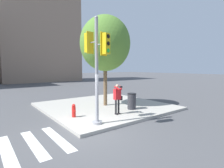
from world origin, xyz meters
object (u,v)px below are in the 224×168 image
(traffic_signal_pole, at_px, (97,61))
(fire_hydrant, at_px, (74,111))
(street_tree, at_px, (105,44))
(trash_bin, at_px, (132,101))
(person_photographer, at_px, (118,96))

(traffic_signal_pole, relative_size, fire_hydrant, 6.94)
(street_tree, relative_size, trash_bin, 6.07)
(fire_hydrant, height_order, trash_bin, trash_bin)
(person_photographer, xyz_separation_m, fire_hydrant, (-2.25, 0.96, -0.67))
(traffic_signal_pole, height_order, street_tree, street_tree)
(street_tree, bearing_deg, traffic_signal_pole, -130.70)
(person_photographer, height_order, fire_hydrant, person_photographer)
(fire_hydrant, bearing_deg, street_tree, 24.69)
(traffic_signal_pole, xyz_separation_m, trash_bin, (3.35, 1.14, -2.45))
(street_tree, xyz_separation_m, fire_hydrant, (-3.08, -1.42, -3.94))
(fire_hydrant, xyz_separation_m, trash_bin, (3.74, -0.57, 0.16))
(street_tree, bearing_deg, trash_bin, -71.72)
(traffic_signal_pole, xyz_separation_m, street_tree, (2.69, 3.13, 1.33))
(street_tree, xyz_separation_m, trash_bin, (0.66, -1.99, -3.78))
(street_tree, height_order, trash_bin, street_tree)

